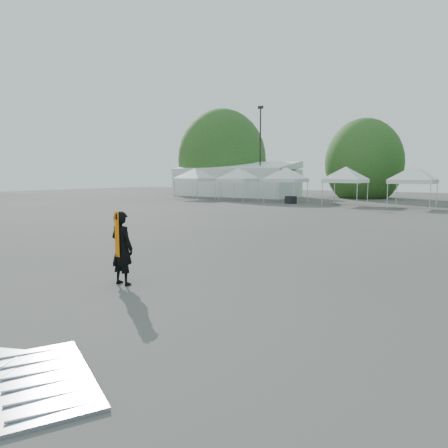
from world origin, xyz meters
The scene contains 13 objects.
ground centered at (0.00, 0.00, 0.00)m, with size 120.00×120.00×0.00m, color #474442.
marquee centered at (-22.00, 35.00, 1.97)m, with size 15.00×6.25×4.23m.
light_pole_west centered at (-18.00, 34.00, 5.77)m, with size 0.60×0.25×10.30m.
tree_far_w centered at (-26.00, 38.00, 4.54)m, with size 4.80×4.80×7.30m.
tree_mid_w centered at (-8.00, 40.00, 3.93)m, with size 4.16×4.16×6.33m.
tent_a centered at (-22.40, 27.56, 3.06)m, with size 4.69×4.69×3.88m.
tent_b centered at (-17.18, 28.11, 3.06)m, with size 4.40×4.40×3.88m.
tent_c centered at (-12.08, 28.61, 3.06)m, with size 4.71×4.71×3.88m.
tent_d centered at (-5.91, 27.72, 3.06)m, with size 4.57×4.57×3.88m.
tent_e centered at (-0.28, 27.08, 3.06)m, with size 4.63×4.63×3.88m.
man centered at (-1.09, -2.69, 0.90)m, with size 0.66×0.44×1.79m.
barrier_mid centered at (1.83, -6.74, 0.04)m, with size 2.50×2.00×0.07m.
crate_west centered at (-10.47, 26.33, 0.34)m, with size 0.89×0.69×0.69m, color black.
Camera 1 is at (6.73, -9.86, 2.65)m, focal length 35.00 mm.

